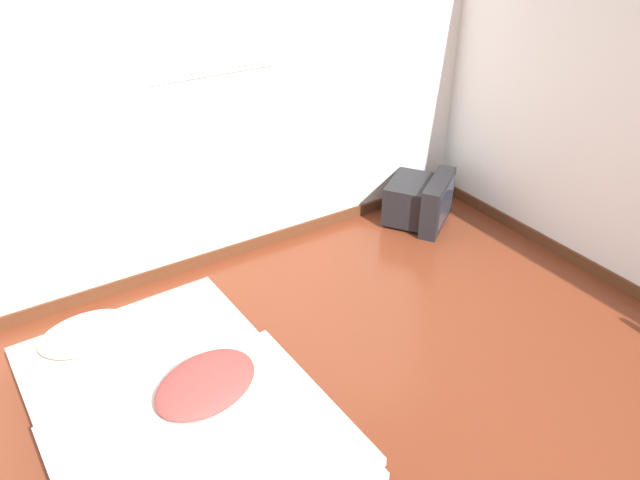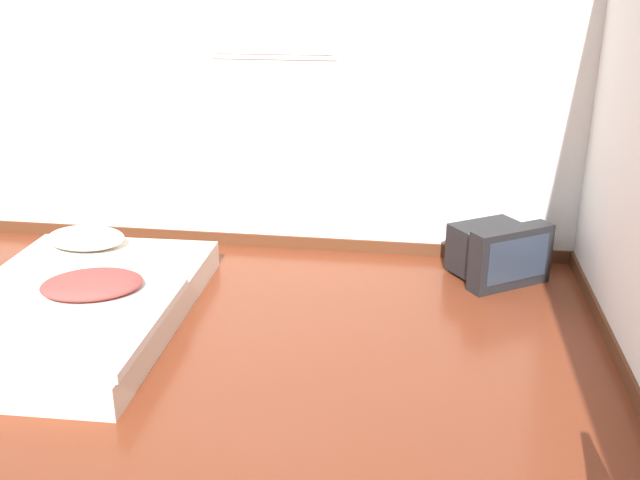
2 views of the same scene
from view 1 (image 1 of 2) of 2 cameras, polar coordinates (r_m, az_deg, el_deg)
The scene contains 3 objects.
wall_back at distance 4.00m, azimuth -16.10°, elevation 12.54°, with size 7.51×0.08×2.60m.
mattress_bed at distance 3.34m, azimuth -12.94°, elevation -15.23°, with size 1.31×1.89×0.32m.
crt_tv at distance 5.04m, azimuth 9.19°, elevation 3.60°, with size 0.68×0.66×0.39m.
Camera 1 is at (-1.04, -0.89, 2.50)m, focal length 35.00 mm.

